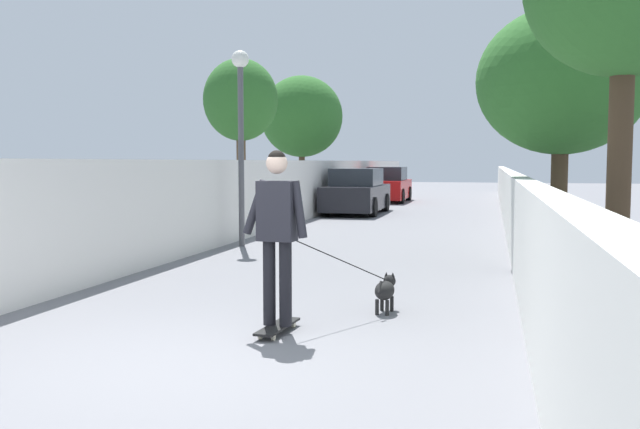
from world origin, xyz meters
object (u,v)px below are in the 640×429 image
(lamp_post, at_px, (241,112))
(dog, at_px, (385,289))
(skateboard, at_px, (278,327))
(tree_left_far, at_px, (241,101))
(person_skateboarder, at_px, (277,223))
(tree_left_distant, at_px, (302,117))
(car_near, at_px, (357,193))
(tree_right_mid, at_px, (562,82))
(car_far, at_px, (387,186))

(lamp_post, bearing_deg, dog, -144.74)
(lamp_post, bearing_deg, skateboard, -156.28)
(tree_left_far, height_order, lamp_post, tree_left_far)
(skateboard, height_order, dog, dog)
(lamp_post, relative_size, skateboard, 4.99)
(person_skateboarder, bearing_deg, tree_left_distant, 15.01)
(tree_left_distant, xyz_separation_m, car_near, (-1.50, -2.37, -2.71))
(tree_left_far, relative_size, skateboard, 5.75)
(car_near, bearing_deg, skateboard, -171.69)
(tree_right_mid, bearing_deg, tree_left_far, 55.80)
(tree_right_mid, bearing_deg, tree_left_distant, 34.81)
(car_far, bearing_deg, dog, -171.47)
(tree_right_mid, xyz_separation_m, person_skateboarder, (-6.10, 3.28, -2.03))
(skateboard, distance_m, car_near, 16.28)
(tree_left_far, relative_size, car_far, 1.17)
(tree_left_far, distance_m, person_skateboarder, 12.77)
(dog, bearing_deg, car_near, 12.43)
(tree_left_far, bearing_deg, skateboard, -157.45)
(lamp_post, height_order, skateboard, lamp_post)
(tree_left_distant, bearing_deg, car_far, -23.28)
(person_skateboarder, xyz_separation_m, car_near, (16.10, 2.35, -0.43))
(tree_left_distant, xyz_separation_m, dog, (-16.36, -5.64, -3.15))
(tree_left_far, xyz_separation_m, skateboard, (-11.60, -4.82, -3.41))
(skateboard, height_order, car_near, car_near)
(skateboard, bearing_deg, dog, -36.95)
(lamp_post, xyz_separation_m, person_skateboarder, (-6.72, -2.95, -1.66))
(tree_right_mid, height_order, car_near, tree_right_mid)
(lamp_post, distance_m, car_near, 9.63)
(tree_right_mid, bearing_deg, skateboard, 151.74)
(lamp_post, height_order, person_skateboarder, lamp_post)
(tree_right_mid, height_order, lamp_post, tree_right_mid)
(person_skateboarder, xyz_separation_m, dog, (1.23, -0.93, -0.87))
(tree_left_far, distance_m, lamp_post, 5.27)
(car_far, bearing_deg, tree_right_mid, -161.68)
(tree_left_distant, relative_size, car_near, 1.17)
(tree_right_mid, xyz_separation_m, car_far, (17.00, 5.63, -2.46))
(tree_right_mid, distance_m, dog, 6.13)
(person_skateboarder, bearing_deg, skateboard, -90.00)
(tree_left_distant, relative_size, car_far, 1.24)
(car_near, bearing_deg, tree_right_mid, -150.63)
(tree_left_far, height_order, tree_left_distant, tree_left_distant)
(tree_left_distant, bearing_deg, car_near, -122.33)
(tree_left_distant, bearing_deg, tree_left_far, 179.06)
(skateboard, xyz_separation_m, car_near, (16.10, 2.35, 0.65))
(car_far, bearing_deg, lamp_post, 177.90)
(tree_left_far, xyz_separation_m, tree_left_distant, (6.00, -0.10, -0.06))
(tree_left_far, xyz_separation_m, lamp_post, (-4.88, -1.86, -0.68))
(dog, relative_size, car_far, 0.38)
(person_skateboarder, bearing_deg, tree_right_mid, -28.26)
(skateboard, bearing_deg, tree_left_distant, 15.01)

